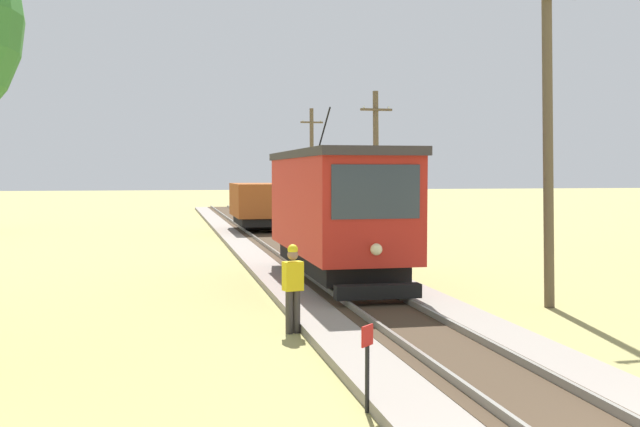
{
  "coord_description": "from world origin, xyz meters",
  "views": [
    {
      "loc": [
        -4.75,
        -5.61,
        3.21
      ],
      "look_at": [
        0.14,
        17.58,
        1.9
      ],
      "focal_mm": 41.69,
      "sensor_mm": 36.0,
      "label": 1
    }
  ],
  "objects_px": {
    "utility_pole_mid": "(376,167)",
    "utility_pole_far": "(312,165)",
    "trackside_signal_marker": "(367,363)",
    "freight_car": "(257,204)",
    "track_worker": "(293,284)",
    "utility_pole_near_tram": "(548,127)",
    "red_tram": "(336,209)"
  },
  "relations": [
    {
      "from": "freight_car",
      "to": "utility_pole_mid",
      "type": "xyz_separation_m",
      "value": [
        4.2,
        -7.78,
        1.89
      ]
    },
    {
      "from": "freight_car",
      "to": "utility_pole_mid",
      "type": "relative_size",
      "value": 0.78
    },
    {
      "from": "utility_pole_near_tram",
      "to": "utility_pole_mid",
      "type": "bearing_deg",
      "value": 90.0
    },
    {
      "from": "utility_pole_mid",
      "to": "trackside_signal_marker",
      "type": "distance_m",
      "value": 22.45
    },
    {
      "from": "red_tram",
      "to": "utility_pole_mid",
      "type": "relative_size",
      "value": 1.27
    },
    {
      "from": "track_worker",
      "to": "red_tram",
      "type": "bearing_deg",
      "value": 144.68
    },
    {
      "from": "utility_pole_mid",
      "to": "utility_pole_far",
      "type": "xyz_separation_m",
      "value": [
        0.0,
        14.15,
        0.22
      ]
    },
    {
      "from": "red_tram",
      "to": "freight_car",
      "type": "distance_m",
      "value": 18.25
    },
    {
      "from": "red_tram",
      "to": "utility_pole_mid",
      "type": "height_order",
      "value": "utility_pole_mid"
    },
    {
      "from": "utility_pole_far",
      "to": "trackside_signal_marker",
      "type": "relative_size",
      "value": 6.05
    },
    {
      "from": "freight_car",
      "to": "track_worker",
      "type": "xyz_separation_m",
      "value": [
        -2.26,
        -24.1,
        -0.57
      ]
    },
    {
      "from": "utility_pole_near_tram",
      "to": "track_worker",
      "type": "bearing_deg",
      "value": -164.85
    },
    {
      "from": "red_tram",
      "to": "utility_pole_far",
      "type": "distance_m",
      "value": 25.01
    },
    {
      "from": "red_tram",
      "to": "utility_pole_mid",
      "type": "bearing_deg",
      "value": 68.12
    },
    {
      "from": "utility_pole_far",
      "to": "track_worker",
      "type": "bearing_deg",
      "value": -101.97
    },
    {
      "from": "red_tram",
      "to": "track_worker",
      "type": "bearing_deg",
      "value": -111.08
    },
    {
      "from": "utility_pole_mid",
      "to": "utility_pole_far",
      "type": "distance_m",
      "value": 14.15
    },
    {
      "from": "utility_pole_far",
      "to": "track_worker",
      "type": "height_order",
      "value": "utility_pole_far"
    },
    {
      "from": "utility_pole_near_tram",
      "to": "utility_pole_far",
      "type": "distance_m",
      "value": 28.73
    },
    {
      "from": "freight_car",
      "to": "utility_pole_near_tram",
      "type": "bearing_deg",
      "value": -79.35
    },
    {
      "from": "utility_pole_mid",
      "to": "track_worker",
      "type": "relative_size",
      "value": 3.76
    },
    {
      "from": "freight_car",
      "to": "utility_pole_far",
      "type": "bearing_deg",
      "value": 56.57
    },
    {
      "from": "red_tram",
      "to": "utility_pole_far",
      "type": "relative_size",
      "value": 1.2
    },
    {
      "from": "utility_pole_near_tram",
      "to": "freight_car",
      "type": "bearing_deg",
      "value": 100.65
    },
    {
      "from": "utility_pole_mid",
      "to": "trackside_signal_marker",
      "type": "height_order",
      "value": "utility_pole_mid"
    },
    {
      "from": "freight_car",
      "to": "trackside_signal_marker",
      "type": "xyz_separation_m",
      "value": [
        -2.12,
        -29.14,
        -0.89
      ]
    },
    {
      "from": "red_tram",
      "to": "trackside_signal_marker",
      "type": "xyz_separation_m",
      "value": [
        -2.12,
        -10.89,
        -1.53
      ]
    },
    {
      "from": "freight_car",
      "to": "utility_pole_far",
      "type": "height_order",
      "value": "utility_pole_far"
    },
    {
      "from": "utility_pole_far",
      "to": "trackside_signal_marker",
      "type": "distance_m",
      "value": 36.19
    },
    {
      "from": "track_worker",
      "to": "trackside_signal_marker",
      "type": "bearing_deg",
      "value": -12.7
    },
    {
      "from": "freight_car",
      "to": "utility_pole_far",
      "type": "distance_m",
      "value": 7.92
    },
    {
      "from": "trackside_signal_marker",
      "to": "track_worker",
      "type": "distance_m",
      "value": 5.05
    }
  ]
}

